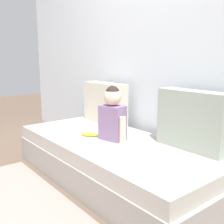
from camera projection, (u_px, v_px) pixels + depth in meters
name	position (u px, v px, depth m)	size (l,w,h in m)	color
ground_plane	(113.00, 179.00, 2.44)	(12.00, 12.00, 0.00)	brown
back_wall	(160.00, 51.00, 2.57)	(5.23, 0.10, 2.25)	silver
couch	(113.00, 160.00, 2.41)	(2.03, 0.88, 0.36)	#9C978F
throw_pillow_left	(105.00, 103.00, 2.97)	(0.58, 0.16, 0.44)	beige
throw_pillow_right	(192.00, 120.00, 2.11)	(0.58, 0.16, 0.46)	#99A393
toddler	(113.00, 114.00, 2.36)	(0.32, 0.19, 0.47)	gray
banana	(89.00, 134.00, 2.49)	(0.17, 0.04, 0.04)	yellow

